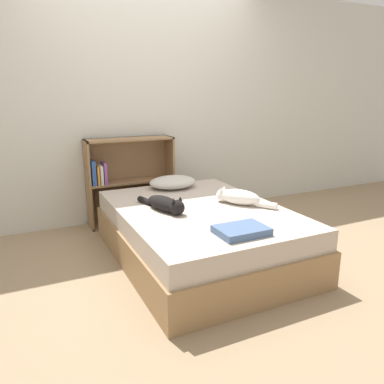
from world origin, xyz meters
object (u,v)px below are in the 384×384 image
object	(u,v)px
bed	(199,233)
bookshelf	(127,179)
cat_light	(238,197)
pillow	(173,182)
cat_dark	(166,204)

from	to	relation	value
bed	bookshelf	distance (m)	1.23
cat_light	bookshelf	distance (m)	1.37
bookshelf	bed	bearing A→B (deg)	-77.03
cat_light	bookshelf	size ratio (longest dim) A/B	0.53
cat_light	bookshelf	bearing A→B (deg)	-8.30
pillow	bed	bearing A→B (deg)	-94.77
pillow	cat_dark	size ratio (longest dim) A/B	0.85
bed	pillow	world-z (taller)	pillow
cat_dark	bookshelf	bearing A→B (deg)	162.73
bed	cat_dark	xyz separation A→B (m)	(-0.28, 0.03, 0.28)
cat_light	cat_dark	size ratio (longest dim) A/B	0.87
cat_dark	pillow	bearing A→B (deg)	136.23
pillow	cat_light	distance (m)	0.80
cat_dark	bed	bearing A→B (deg)	66.75
pillow	cat_light	size ratio (longest dim) A/B	0.98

